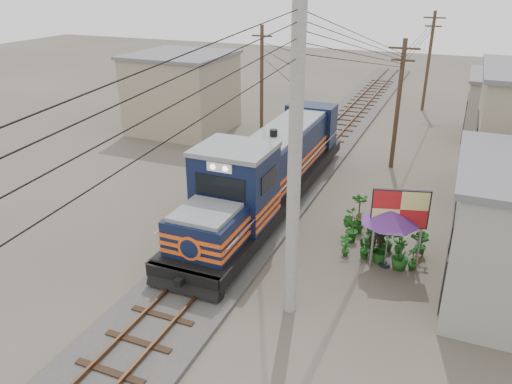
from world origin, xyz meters
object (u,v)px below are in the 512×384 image
at_px(locomotive, 269,172).
at_px(vendor, 377,233).
at_px(billboard, 400,211).
at_px(market_umbrella, 390,216).

relative_size(locomotive, vendor, 8.29).
distance_m(billboard, vendor, 1.67).
bearing_deg(vendor, market_umbrella, 122.88).
distance_m(market_umbrella, vendor, 1.39).
bearing_deg(vendor, billboard, 139.14).
xyz_separation_m(locomotive, market_umbrella, (5.90, -3.16, 0.37)).
xyz_separation_m(market_umbrella, vendor, (-0.47, 0.67, -1.13)).
height_order(locomotive, billboard, locomotive).
xyz_separation_m(locomotive, billboard, (6.20, -3.11, 0.58)).
distance_m(locomotive, market_umbrella, 6.70).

